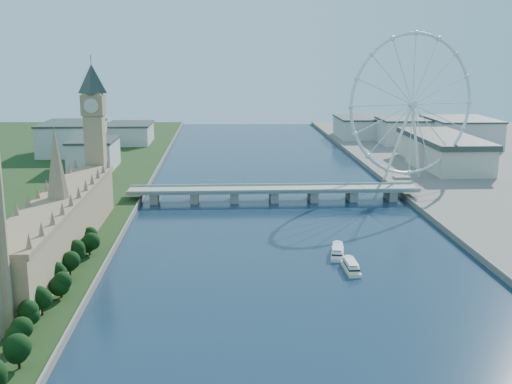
{
  "coord_description": "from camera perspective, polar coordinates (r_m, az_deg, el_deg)",
  "views": [
    {
      "loc": [
        -38.15,
        -174.93,
        111.6
      ],
      "look_at": [
        -18.19,
        210.0,
        26.66
      ],
      "focal_mm": 45.0,
      "sensor_mm": 36.0,
      "label": 1
    }
  ],
  "objects": [
    {
      "name": "london_eye",
      "position": [
        554.84,
        13.72,
        7.52
      ],
      "size": [
        113.6,
        39.12,
        124.3
      ],
      "color": "silver",
      "rests_on": "ground"
    },
    {
      "name": "county_hall",
      "position": [
        651.02,
        16.2,
        2.06
      ],
      "size": [
        54.0,
        144.0,
        35.0
      ],
      "primitive_type": null,
      "color": "beige",
      "rests_on": "ground"
    },
    {
      "name": "city_skyline",
      "position": [
        745.1,
        3.03,
        5.11
      ],
      "size": [
        505.0,
        280.0,
        32.0
      ],
      "color": "beige",
      "rests_on": "ground"
    },
    {
      "name": "tour_boat_far",
      "position": [
        339.29,
        8.42,
        -6.92
      ],
      "size": [
        7.1,
        26.78,
        5.87
      ],
      "primitive_type": null,
      "rotation": [
        0.0,
        0.0,
        0.01
      ],
      "color": "beige",
      "rests_on": "ground"
    },
    {
      "name": "big_ben",
      "position": [
        463.94,
        -14.21,
        6.48
      ],
      "size": [
        20.02,
        20.02,
        110.0
      ],
      "color": "tan",
      "rests_on": "ground"
    },
    {
      "name": "tree_row",
      "position": [
        279.37,
        -18.56,
        -9.75
      ],
      "size": [
        8.84,
        216.84,
        21.26
      ],
      "color": "black",
      "rests_on": "ground"
    },
    {
      "name": "parliament_range",
      "position": [
        368.4,
        -17.0,
        -2.77
      ],
      "size": [
        24.0,
        200.0,
        70.0
      ],
      "color": "tan",
      "rests_on": "ground"
    },
    {
      "name": "tour_boat_near",
      "position": [
        362.14,
        7.24,
        -5.62
      ],
      "size": [
        12.29,
        28.75,
        6.15
      ],
      "primitive_type": null,
      "rotation": [
        0.0,
        0.0,
        -0.19
      ],
      "color": "white",
      "rests_on": "ground"
    },
    {
      "name": "westminster_bridge",
      "position": [
        487.88,
        1.59,
        -0.0
      ],
      "size": [
        220.0,
        22.0,
        9.5
      ],
      "color": "gray",
      "rests_on": "ground"
    }
  ]
}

